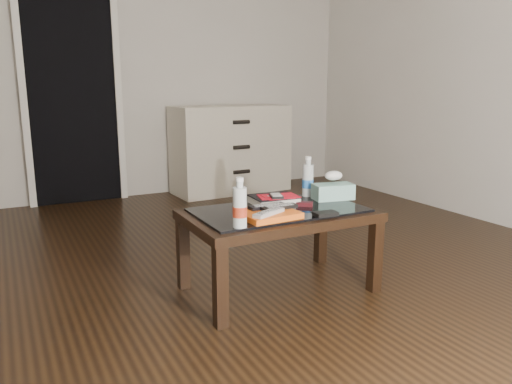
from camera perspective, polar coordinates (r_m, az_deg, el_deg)
ground at (r=2.95m, az=-4.39°, el=-10.15°), size 5.00×5.00×0.00m
doorway at (r=5.02m, az=-20.25°, el=10.41°), size 0.90×0.08×2.07m
coffee_table at (r=2.71m, az=2.62°, el=-3.26°), size 1.00×0.60×0.46m
dresser at (r=5.25m, az=-2.91°, el=4.91°), size 1.22×0.57×0.90m
magazines at (r=2.51m, az=1.55°, el=-2.63°), size 0.29×0.23×0.03m
remote_silver at (r=2.46m, az=1.47°, el=-2.34°), size 0.20×0.13×0.02m
remote_black_front at (r=2.57m, az=2.66°, el=-1.71°), size 0.20×0.05×0.02m
remote_black_back at (r=2.58m, az=1.26°, el=-1.61°), size 0.20×0.06×0.02m
textbook at (r=2.80m, az=2.05°, el=-0.90°), size 0.26×0.22×0.05m
dvd_mailers at (r=2.77m, az=2.28°, el=-0.48°), size 0.22×0.18×0.01m
ipod at (r=2.73m, az=2.32°, el=-0.44°), size 0.09×0.12×0.02m
flip_phone at (r=2.77m, az=5.57°, el=-1.37°), size 0.10×0.09×0.02m
wallet at (r=2.57m, az=7.96°, el=-2.49°), size 0.12×0.08×0.02m
water_bottle_left at (r=2.33m, az=-1.87°, el=-1.21°), size 0.07×0.07×0.24m
water_bottle_right at (r=3.00m, az=5.95°, el=1.79°), size 0.08×0.08×0.24m
tissue_box at (r=2.94m, az=8.79°, el=0.05°), size 0.25×0.16×0.09m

